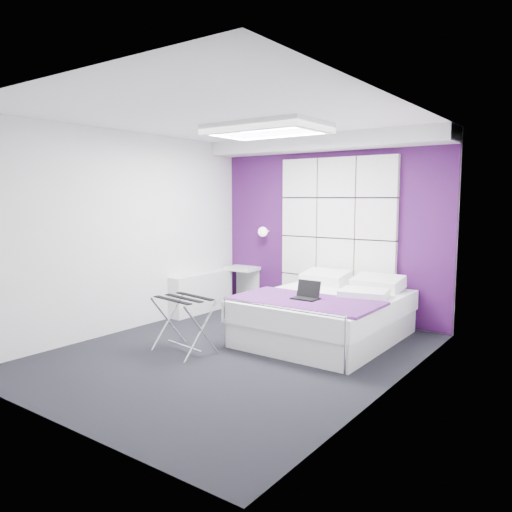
% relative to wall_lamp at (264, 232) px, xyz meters
% --- Properties ---
extents(floor, '(4.40, 4.40, 0.00)m').
position_rel_wall_lamp_xyz_m(floor, '(1.05, -2.06, -1.22)').
color(floor, black).
rests_on(floor, ground).
extents(ceiling, '(4.40, 4.40, 0.00)m').
position_rel_wall_lamp_xyz_m(ceiling, '(1.05, -2.06, 1.38)').
color(ceiling, white).
rests_on(ceiling, wall_back).
extents(wall_back, '(3.60, 0.00, 3.60)m').
position_rel_wall_lamp_xyz_m(wall_back, '(1.05, 0.14, 0.08)').
color(wall_back, silver).
rests_on(wall_back, floor).
extents(wall_left, '(0.00, 4.40, 4.40)m').
position_rel_wall_lamp_xyz_m(wall_left, '(-0.75, -2.06, 0.08)').
color(wall_left, silver).
rests_on(wall_left, floor).
extents(wall_right, '(0.00, 4.40, 4.40)m').
position_rel_wall_lamp_xyz_m(wall_right, '(2.85, -2.06, 0.08)').
color(wall_right, silver).
rests_on(wall_right, floor).
extents(accent_wall, '(3.58, 0.02, 2.58)m').
position_rel_wall_lamp_xyz_m(accent_wall, '(1.05, 0.13, 0.08)').
color(accent_wall, '#3F1149').
rests_on(accent_wall, wall_back).
extents(soffit, '(3.58, 0.50, 0.20)m').
position_rel_wall_lamp_xyz_m(soffit, '(1.05, -0.11, 1.28)').
color(soffit, silver).
rests_on(soffit, wall_back).
extents(headboard, '(1.80, 0.08, 2.30)m').
position_rel_wall_lamp_xyz_m(headboard, '(1.20, 0.08, -0.05)').
color(headboard, white).
rests_on(headboard, wall_back).
extents(skylight, '(1.36, 0.86, 0.12)m').
position_rel_wall_lamp_xyz_m(skylight, '(1.05, -1.46, 1.33)').
color(skylight, white).
rests_on(skylight, ceiling).
extents(wall_lamp, '(0.15, 0.15, 0.15)m').
position_rel_wall_lamp_xyz_m(wall_lamp, '(0.00, 0.00, 0.00)').
color(wall_lamp, white).
rests_on(wall_lamp, wall_back).
extents(radiator, '(0.22, 1.20, 0.60)m').
position_rel_wall_lamp_xyz_m(radiator, '(-0.64, -0.76, -0.92)').
color(radiator, silver).
rests_on(radiator, floor).
extents(bed, '(1.70, 2.05, 0.72)m').
position_rel_wall_lamp_xyz_m(bed, '(1.59, -0.94, -0.92)').
color(bed, silver).
rests_on(bed, floor).
extents(nightstand, '(0.50, 0.39, 0.06)m').
position_rel_wall_lamp_xyz_m(nightstand, '(-0.40, -0.04, -0.61)').
color(nightstand, silver).
rests_on(nightstand, wall_back).
extents(luggage_rack, '(0.64, 0.47, 0.63)m').
position_rel_wall_lamp_xyz_m(luggage_rack, '(0.55, -2.36, -0.91)').
color(luggage_rack, silver).
rests_on(luggage_rack, floor).
extents(laptop, '(0.30, 0.21, 0.22)m').
position_rel_wall_lamp_xyz_m(laptop, '(1.58, -1.39, -0.59)').
color(laptop, black).
rests_on(laptop, bed).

